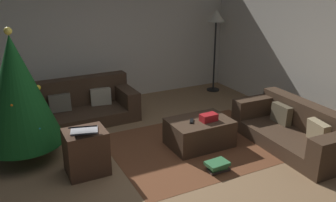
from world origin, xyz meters
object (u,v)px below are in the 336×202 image
Objects in this scene: christmas_tree at (17,91)px; book_stack at (217,166)px; couch_right at (296,130)px; side_table at (86,152)px; couch_left at (82,105)px; tv_remote at (192,121)px; gift_box at (209,117)px; laptop at (84,129)px; ottoman at (199,133)px; corner_lamp at (216,22)px.

christmas_tree is 5.77× the size of book_stack.
couch_right is 3.08m from side_table.
tv_remote is at bearing 122.69° from couch_left.
book_stack is at bearing -112.90° from gift_box.
couch_left is at bearing 49.10° from couch_right.
couch_left reaches higher than tv_remote.
couch_right is at bearing 3.51° from book_stack.
gift_box is 1.82m from side_table.
tv_remote is 0.09× the size of christmas_tree.
couch_left is 1.84m from side_table.
gift_box is 0.42× the size of side_table.
couch_right is 4.16× the size of laptop.
book_stack is at bearing -25.70° from side_table.
ottoman is 1.55× the size of side_table.
couch_left reaches higher than couch_right.
ottoman is 0.26m from tv_remote.
side_table is (-1.81, 0.08, -0.17)m from gift_box.
tv_remote is at bearing -130.50° from corner_lamp.
christmas_tree is at bearing -161.13° from corner_lamp.
book_stack is at bearing -103.50° from ottoman.
couch_left is 1.64m from christmas_tree.
tv_remote is 1.58m from side_table.
laptop is at bearing 76.92° from couch_left.
ottoman is 1.79m from laptop.
corner_lamp is at bearing 32.38° from side_table.
ottoman is 2.89× the size of book_stack.
couch_left is 1.94m from laptop.
laptop is 1.79m from book_stack.
side_table is at bearing -49.25° from christmas_tree.
laptop is 1.43× the size of book_stack.
side_table is 4.22m from corner_lamp.
side_table is at bearing 154.30° from book_stack.
book_stack is (-1.48, -0.09, -0.17)m from couch_right.
laptop is at bearing -51.91° from christmas_tree.
couch_right is 5.96× the size of book_stack.
christmas_tree reaches higher than book_stack.
christmas_tree is at bearing 70.99° from couch_right.
gift_box is at bearing 13.92° from tv_remote.
corner_lamp is (3.44, 2.22, 0.85)m from laptop.
side_table is at bearing -145.90° from tv_remote.
corner_lamp is (1.71, 2.16, 1.29)m from ottoman.
ottoman is (1.33, -1.79, -0.07)m from couch_left.
tv_remote is 0.35× the size of laptop.
ottoman is 0.29m from gift_box.
corner_lamp is (0.41, 2.82, 1.25)m from couch_right.
gift_box is 2.95m from corner_lamp.
corner_lamp is at bearing 83.27° from tv_remote.
couch_right is at bearing 9.23° from tv_remote.
laptop reaches higher than ottoman.
book_stack is 0.18× the size of corner_lamp.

